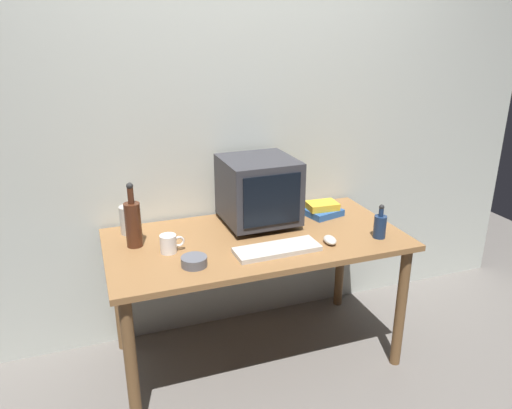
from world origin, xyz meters
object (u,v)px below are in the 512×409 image
computer_mouse (330,240)px  book_stack (323,209)px  cd_spindle (194,261)px  mug (169,244)px  metal_canister (128,220)px  crt_monitor (258,191)px  bottle_tall (133,223)px  bottle_short (380,225)px  keyboard (277,249)px

computer_mouse → book_stack: book_stack is taller
computer_mouse → cd_spindle: cd_spindle is taller
mug → metal_canister: size_ratio=0.80×
crt_monitor → bottle_tall: crt_monitor is taller
book_stack → bottle_short: bearing=-71.2°
bottle_short → book_stack: (-0.13, 0.38, -0.03)m
bottle_short → computer_mouse: bearing=175.5°
book_stack → metal_canister: 1.09m
bottle_tall → bottle_short: (1.20, -0.32, -0.06)m
cd_spindle → book_stack: bearing=23.7°
bottle_short → metal_canister: bearing=157.7°
bottle_tall → computer_mouse: bearing=-18.0°
metal_canister → computer_mouse: bearing=-26.8°
crt_monitor → metal_canister: crt_monitor is taller
book_stack → mug: mug is taller
keyboard → crt_monitor: bearing=82.7°
crt_monitor → metal_canister: size_ratio=2.64×
cd_spindle → computer_mouse: bearing=0.8°
bottle_tall → mug: size_ratio=2.75×
keyboard → metal_canister: (-0.65, 0.47, 0.06)m
bottle_tall → mug: (0.15, -0.13, -0.08)m
crt_monitor → bottle_tall: (-0.68, -0.07, -0.07)m
keyboard → bottle_short: 0.56m
keyboard → bottle_short: size_ratio=2.32×
keyboard → book_stack: size_ratio=1.88×
keyboard → computer_mouse: computer_mouse is taller
crt_monitor → book_stack: (0.39, -0.01, -0.16)m
bottle_tall → metal_canister: 0.18m
bottle_tall → book_stack: bottle_tall is taller
bottle_short → mug: size_ratio=1.51×
computer_mouse → metal_canister: size_ratio=0.67×
crt_monitor → bottle_short: 0.67m
bottle_tall → cd_spindle: 0.40m
bottle_short → metal_canister: bottle_short is taller
bottle_short → cd_spindle: bearing=179.3°
crt_monitor → bottle_tall: 0.69m
bottle_short → mug: 1.07m
book_stack → bottle_tall: bearing=-176.9°
computer_mouse → book_stack: 0.39m
crt_monitor → bottle_short: size_ratio=2.19×
computer_mouse → cd_spindle: 0.70m
keyboard → computer_mouse: bearing=-1.9°
bottle_tall → book_stack: size_ratio=1.48×
bottle_tall → cd_spindle: bearing=-53.7°
crt_monitor → metal_canister: bearing=171.3°
crt_monitor → bottle_tall: size_ratio=1.20×
computer_mouse → bottle_short: bottle_short is taller
computer_mouse → book_stack: bearing=76.8°
book_stack → cd_spindle: 0.92m
computer_mouse → bottle_short: bearing=4.1°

